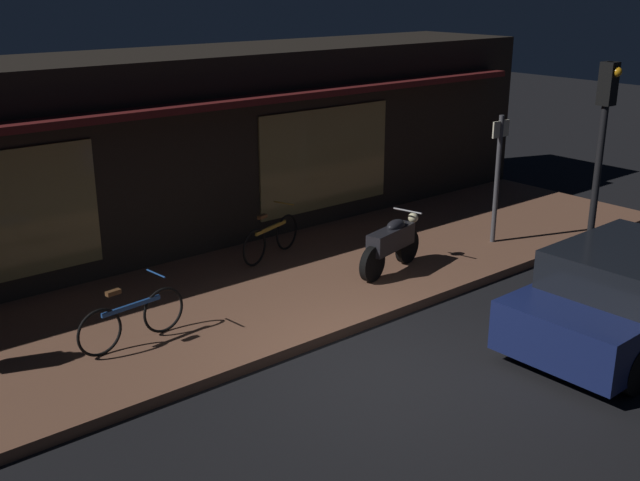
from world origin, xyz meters
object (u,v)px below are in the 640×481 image
motorcycle (392,243)px  traffic_light_pole (603,131)px  bicycle_parked (271,238)px  bicycle_extra (132,319)px  sign_post (498,172)px  parked_car_near (630,294)px

motorcycle → traffic_light_pole: (2.95, -1.91, 1.83)m
bicycle_parked → bicycle_extra: 3.82m
bicycle_parked → sign_post: bearing=-27.7°
sign_post → bicycle_extra: bearing=177.0°
bicycle_extra → parked_car_near: parked_car_near is taller
traffic_light_pole → bicycle_parked: bearing=137.6°
motorcycle → traffic_light_pole: 3.96m
motorcycle → bicycle_extra: 4.65m
motorcycle → bicycle_extra: (-4.64, 0.26, -0.14)m
sign_post → traffic_light_pole: 2.07m
bicycle_extra → traffic_light_pole: 8.13m
bicycle_parked → parked_car_near: size_ratio=0.38×
bicycle_parked → sign_post: 4.35m
sign_post → bicycle_parked: bearing=152.3°
traffic_light_pole → motorcycle: bearing=147.1°
traffic_light_pole → parked_car_near: (-2.06, -1.90, -1.77)m
motorcycle → bicycle_parked: 2.19m
bicycle_parked → parked_car_near: 6.02m
motorcycle → sign_post: (2.58, -0.12, 0.86)m
bicycle_extra → parked_car_near: 6.87m
motorcycle → bicycle_extra: size_ratio=1.02×
sign_post → parked_car_near: bearing=-114.7°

